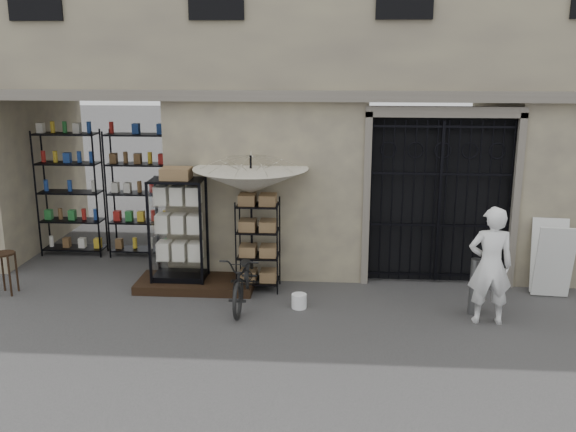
# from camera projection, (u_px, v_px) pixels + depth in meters

# --- Properties ---
(ground) EXTENTS (80.00, 80.00, 0.00)m
(ground) POSITION_uv_depth(u_px,v_px,m) (335.00, 330.00, 9.40)
(ground) COLOR black
(ground) RESTS_ON ground
(main_building) EXTENTS (14.00, 4.00, 9.00)m
(main_building) POSITION_uv_depth(u_px,v_px,m) (340.00, 22.00, 12.15)
(main_building) COLOR tan
(main_building) RESTS_ON ground
(shop_recess) EXTENTS (3.00, 1.70, 3.00)m
(shop_recess) POSITION_uv_depth(u_px,v_px,m) (97.00, 186.00, 12.05)
(shop_recess) COLOR black
(shop_recess) RESTS_ON ground
(shop_shelving) EXTENTS (2.70, 0.50, 2.50)m
(shop_shelving) POSITION_uv_depth(u_px,v_px,m) (105.00, 194.00, 12.60)
(shop_shelving) COLOR black
(shop_shelving) RESTS_ON ground
(iron_gate) EXTENTS (2.50, 0.21, 3.00)m
(iron_gate) POSITION_uv_depth(u_px,v_px,m) (438.00, 198.00, 11.11)
(iron_gate) COLOR black
(iron_gate) RESTS_ON ground
(step_platform) EXTENTS (2.00, 0.90, 0.15)m
(step_platform) POSITION_uv_depth(u_px,v_px,m) (196.00, 284.00, 11.05)
(step_platform) COLOR black
(step_platform) RESTS_ON ground
(display_cabinet) EXTENTS (1.01, 0.81, 1.90)m
(display_cabinet) POSITION_uv_depth(u_px,v_px,m) (179.00, 235.00, 10.89)
(display_cabinet) COLOR black
(display_cabinet) RESTS_ON step_platform
(wire_rack) EXTENTS (0.83, 0.73, 1.58)m
(wire_rack) POSITION_uv_depth(u_px,v_px,m) (258.00, 246.00, 10.84)
(wire_rack) COLOR black
(wire_rack) RESTS_ON ground
(market_umbrella) EXTENTS (1.81, 1.84, 2.75)m
(market_umbrella) POSITION_uv_depth(u_px,v_px,m) (251.00, 174.00, 10.69)
(market_umbrella) COLOR black
(market_umbrella) RESTS_ON ground
(white_bucket) EXTENTS (0.25, 0.25, 0.23)m
(white_bucket) POSITION_uv_depth(u_px,v_px,m) (299.00, 301.00, 10.18)
(white_bucket) COLOR white
(white_bucket) RESTS_ON ground
(bicycle) EXTENTS (0.62, 0.92, 1.72)m
(bicycle) POSITION_uv_depth(u_px,v_px,m) (245.00, 305.00, 10.33)
(bicycle) COLOR black
(bicycle) RESTS_ON ground
(wooden_stool) EXTENTS (0.39, 0.39, 0.72)m
(wooden_stool) POSITION_uv_depth(u_px,v_px,m) (6.00, 272.00, 10.72)
(wooden_stool) COLOR black
(wooden_stool) RESTS_ON ground
(steel_bollard) EXTENTS (0.20, 0.20, 0.89)m
(steel_bollard) POSITION_uv_depth(u_px,v_px,m) (475.00, 287.00, 9.87)
(steel_bollard) COLOR slate
(steel_bollard) RESTS_ON ground
(shopkeeper) EXTENTS (0.65, 1.79, 0.43)m
(shopkeeper) POSITION_uv_depth(u_px,v_px,m) (486.00, 322.00, 9.67)
(shopkeeper) COLOR white
(shopkeeper) RESTS_ON ground
(easel_sign) EXTENTS (0.65, 0.73, 1.24)m
(easel_sign) POSITION_uv_depth(u_px,v_px,m) (552.00, 259.00, 10.57)
(easel_sign) COLOR silver
(easel_sign) RESTS_ON ground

